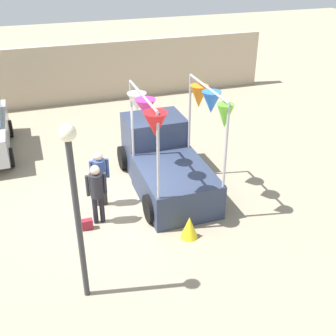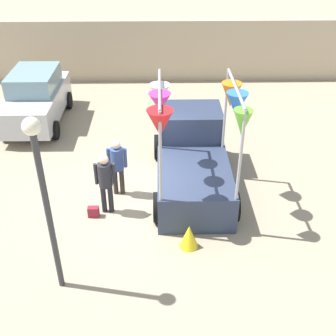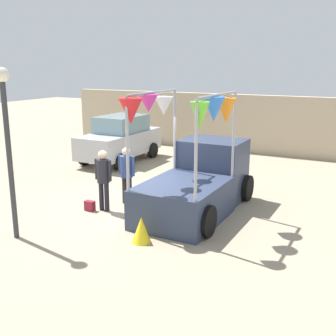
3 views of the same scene
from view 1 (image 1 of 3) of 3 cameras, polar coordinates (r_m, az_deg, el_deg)
The scene contains 8 objects.
ground_plane at distance 11.81m, azimuth -5.98°, elevation -5.46°, with size 60.00×60.00×0.00m, color gray.
vendor_truck at distance 12.44m, azimuth -0.53°, elevation 1.51°, with size 2.48×4.16×3.27m.
person_customer at distance 10.81m, azimuth -9.64°, elevation -2.82°, with size 0.53×0.34×1.69m.
person_vendor at distance 11.54m, azimuth -9.23°, elevation -0.77°, with size 0.53×0.34×1.65m.
handbag at distance 11.10m, azimuth -10.87°, elevation -7.51°, with size 0.28×0.16×0.28m, color maroon.
street_lamp at distance 7.87m, azimuth -12.55°, elevation -3.22°, with size 0.32×0.32×3.88m.
brick_boundary_wall at distance 19.54m, azimuth -12.55°, elevation 12.32°, with size 18.00×0.36×2.60m, color tan.
folded_kite_bundle_sunflower at distance 10.55m, azimuth 2.90°, elevation -8.01°, with size 0.44×0.44×0.60m, color yellow.
Camera 1 is at (-1.96, -9.59, 6.61)m, focal length 45.00 mm.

